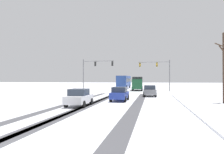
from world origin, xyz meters
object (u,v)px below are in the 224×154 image
object	(u,v)px
traffic_signal_far_right	(158,69)
car_white_third	(79,97)
car_grey_lead	(150,91)
bus_oncoming	(124,81)
car_blue_second	(120,94)
box_truck_delivery	(137,83)
traffic_signal_far_left	(94,68)

from	to	relation	value
traffic_signal_far_right	car_white_third	size ratio (longest dim) A/B	1.58
car_grey_lead	bus_oncoming	xyz separation A→B (m)	(-7.17, 26.34, 1.18)
car_blue_second	box_truck_delivery	size ratio (longest dim) A/B	0.55
car_grey_lead	bus_oncoming	world-z (taller)	bus_oncoming
traffic_signal_far_right	bus_oncoming	size ratio (longest dim) A/B	0.59
traffic_signal_far_left	car_grey_lead	distance (m)	15.17
car_blue_second	bus_oncoming	size ratio (longest dim) A/B	0.37
car_grey_lead	bus_oncoming	bearing A→B (deg)	105.23
car_white_third	box_truck_delivery	size ratio (longest dim) A/B	0.55
traffic_signal_far_left	bus_oncoming	distance (m)	17.38
box_truck_delivery	car_blue_second	bearing A→B (deg)	-91.16
box_truck_delivery	car_white_third	bearing A→B (deg)	-96.87
car_grey_lead	car_white_third	bearing A→B (deg)	-116.33
bus_oncoming	car_blue_second	bearing A→B (deg)	-83.53
car_white_third	traffic_signal_far_right	bearing A→B (deg)	73.22
bus_oncoming	traffic_signal_far_left	bearing A→B (deg)	-103.14
car_white_third	bus_oncoming	bearing A→B (deg)	91.15
traffic_signal_far_left	traffic_signal_far_right	world-z (taller)	same
car_grey_lead	car_white_third	xyz separation A→B (m)	(-6.38, -12.90, 0.00)
car_blue_second	box_truck_delivery	world-z (taller)	box_truck_delivery
car_white_third	bus_oncoming	xyz separation A→B (m)	(-0.79, 39.24, 1.18)
traffic_signal_far_left	box_truck_delivery	world-z (taller)	traffic_signal_far_left
traffic_signal_far_left	car_blue_second	xyz separation A→B (m)	(7.74, -17.10, -3.85)
traffic_signal_far_left	car_white_third	size ratio (longest dim) A/B	1.58
car_blue_second	car_white_third	world-z (taller)	same
traffic_signal_far_right	car_white_third	xyz separation A→B (m)	(-8.05, -26.69, -3.85)
traffic_signal_far_left	car_white_third	distance (m)	23.32
traffic_signal_far_left	car_blue_second	size ratio (longest dim) A/B	1.58
traffic_signal_far_left	car_blue_second	world-z (taller)	traffic_signal_far_left
traffic_signal_far_left	box_truck_delivery	distance (m)	11.06
car_blue_second	car_white_third	bearing A→B (deg)	-119.34
traffic_signal_far_left	box_truck_delivery	xyz separation A→B (m)	(8.22, 6.75, -3.03)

